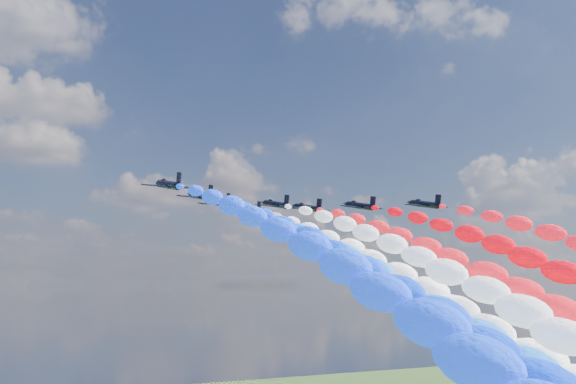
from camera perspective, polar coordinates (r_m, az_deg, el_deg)
jet_0 at (r=125.63m, az=-9.41°, el=0.56°), size 9.73×13.14×4.94m
trail_0 at (r=79.61m, az=3.00°, el=-6.96°), size 5.50×94.52×36.85m
jet_1 at (r=139.95m, az=-6.91°, el=-0.29°), size 9.72×13.14×4.94m
trail_1 at (r=94.96m, az=4.77°, el=-7.02°), size 5.50×94.52×36.85m
jet_2 at (r=151.80m, az=-5.38°, el=-0.87°), size 10.03×13.36×4.94m
trail_2 at (r=107.43m, az=5.62°, el=-7.05°), size 5.50×94.52×36.85m
jet_3 at (r=153.88m, az=-0.97°, el=-0.99°), size 9.81×13.20×4.94m
trail_3 at (r=111.86m, az=11.47°, el=-6.95°), size 5.50×94.52×36.85m
jet_4 at (r=165.66m, az=-2.95°, el=-1.44°), size 10.06×13.38×4.94m
trail_4 at (r=122.39m, az=7.64°, el=-7.06°), size 5.50×94.52×36.85m
jet_5 at (r=160.55m, az=1.55°, el=-1.26°), size 10.27×13.52×4.94m
trail_5 at (r=119.90m, az=14.11°, el=-6.90°), size 5.50×94.52×36.85m
jet_6 at (r=157.17m, az=5.73°, el=-1.09°), size 9.74×13.15×4.94m
trail_6 at (r=119.24m, az=19.93°, el=-6.68°), size 5.50×94.52×36.85m
jet_7 at (r=156.24m, az=10.77°, el=-0.96°), size 10.03×13.36×4.94m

